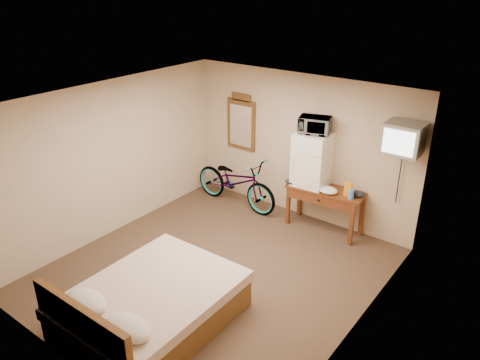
{
  "coord_description": "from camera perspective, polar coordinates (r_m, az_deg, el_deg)",
  "views": [
    {
      "loc": [
        3.7,
        -4.29,
        3.99
      ],
      "look_at": [
        -0.13,
        0.77,
        1.14
      ],
      "focal_mm": 35.0,
      "sensor_mm": 36.0,
      "label": 1
    }
  ],
  "objects": [
    {
      "name": "cloth_cream",
      "position": [
        7.57,
        10.67,
        -1.22
      ],
      "size": [
        0.32,
        0.24,
        0.1
      ],
      "primitive_type": "ellipsoid",
      "color": "silver",
      "rests_on": "desk"
    },
    {
      "name": "bicycle",
      "position": [
        8.54,
        -0.53,
        -0.17
      ],
      "size": [
        1.82,
        0.71,
        0.94
      ],
      "primitive_type": "imported",
      "rotation": [
        0.0,
        0.0,
        1.53
      ],
      "color": "black",
      "rests_on": "floor"
    },
    {
      "name": "cloth_dark_a",
      "position": [
        7.79,
        6.32,
        -0.22
      ],
      "size": [
        0.23,
        0.17,
        0.09
      ],
      "primitive_type": "ellipsoid",
      "color": "black",
      "rests_on": "desk"
    },
    {
      "name": "microwave",
      "position": [
        7.5,
        9.09,
        6.63
      ],
      "size": [
        0.56,
        0.46,
        0.27
      ],
      "primitive_type": "imported",
      "rotation": [
        0.0,
        0.0,
        0.3
      ],
      "color": "white",
      "rests_on": "mini_fridge"
    },
    {
      "name": "bed",
      "position": [
        5.92,
        -11.16,
        -14.98
      ],
      "size": [
        1.59,
        2.09,
        0.9
      ],
      "color": "brown",
      "rests_on": "floor"
    },
    {
      "name": "cloth_dark_b",
      "position": [
        7.55,
        14.28,
        -1.67
      ],
      "size": [
        0.2,
        0.16,
        0.09
      ],
      "primitive_type": "ellipsoid",
      "color": "black",
      "rests_on": "desk"
    },
    {
      "name": "room",
      "position": [
        6.29,
        -3.33,
        -1.68
      ],
      "size": [
        4.6,
        4.64,
        2.5
      ],
      "color": "#452D22",
      "rests_on": "ground"
    },
    {
      "name": "crt_television",
      "position": [
        6.93,
        19.35,
        4.8
      ],
      "size": [
        0.52,
        0.6,
        0.45
      ],
      "color": "black",
      "rests_on": "room"
    },
    {
      "name": "snack_bag",
      "position": [
        7.51,
        13.05,
        -1.1
      ],
      "size": [
        0.12,
        0.07,
        0.23
      ],
      "primitive_type": "cube",
      "rotation": [
        0.0,
        0.0,
        0.04
      ],
      "color": "orange",
      "rests_on": "desk"
    },
    {
      "name": "mini_fridge",
      "position": [
        7.69,
        8.81,
        2.52
      ],
      "size": [
        0.57,
        0.55,
        0.89
      ],
      "color": "white",
      "rests_on": "desk"
    },
    {
      "name": "desk",
      "position": [
        7.76,
        10.24,
        -2.0
      ],
      "size": [
        1.3,
        0.6,
        0.75
      ],
      "color": "maroon",
      "rests_on": "floor"
    },
    {
      "name": "blue_cup",
      "position": [
        7.44,
        13.38,
        -1.72
      ],
      "size": [
        0.09,
        0.09,
        0.15
      ],
      "primitive_type": "cylinder",
      "color": "#4580EB",
      "rests_on": "desk"
    },
    {
      "name": "wall_mirror",
      "position": [
        8.59,
        0.15,
        7.0
      ],
      "size": [
        0.61,
        0.04,
        1.04
      ],
      "color": "brown",
      "rests_on": "room"
    }
  ]
}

